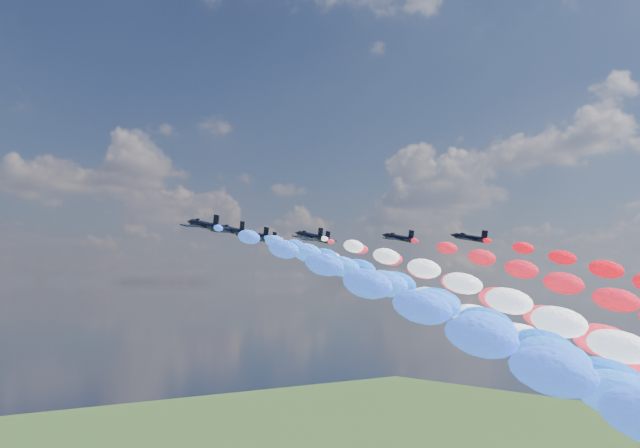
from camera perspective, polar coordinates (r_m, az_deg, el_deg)
jet_0 at (r=127.29m, az=-8.35°, el=-0.06°), size 7.94×10.82×4.05m
trail_0 at (r=80.79m, az=14.16°, el=-11.03°), size 6.71×119.90×43.02m
jet_1 at (r=139.83m, az=-6.35°, el=-0.45°), size 8.52×11.23×4.05m
trail_1 at (r=94.11m, az=13.99°, el=-10.05°), size 6.71×119.90×43.02m
jet_2 at (r=153.65m, az=-4.72°, el=-0.80°), size 8.26×11.05×4.05m
trail_2 at (r=108.49m, az=13.63°, el=-9.26°), size 6.71×119.90×43.02m
jet_3 at (r=155.35m, az=-0.73°, el=-0.85°), size 8.56×11.26×4.05m
trail_3 at (r=113.54m, az=18.67°, el=-8.93°), size 6.71×119.90×43.02m
jet_4 at (r=168.19m, az=-3.95°, el=-1.10°), size 8.50×11.22×4.05m
trail_4 at (r=122.99m, az=12.49°, el=-8.68°), size 6.71×119.90×43.02m
jet_5 at (r=165.48m, az=-0.19°, el=-1.06°), size 8.36×11.12×4.05m
trail_5 at (r=123.61m, az=17.78°, el=-8.55°), size 6.71×119.90×43.02m
jet_6 at (r=163.12m, az=5.70°, el=-0.99°), size 8.21×11.02×4.05m
jet_7 at (r=165.46m, az=10.75°, el=-0.98°), size 8.18×10.99×4.05m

